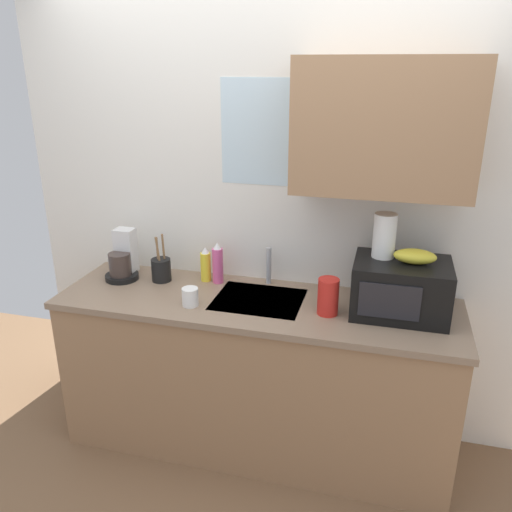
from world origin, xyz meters
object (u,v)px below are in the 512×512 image
microwave (401,288)px  dish_soap_bottle_pink (218,264)px  coffee_maker (123,260)px  paper_towel_roll (384,236)px  mug_white (190,297)px  banana_bunch (415,256)px  cereal_canister (328,297)px  dish_soap_bottle_yellow (206,265)px  utensil_crock (161,269)px

microwave → dish_soap_bottle_pink: 1.00m
microwave → coffee_maker: bearing=177.8°
paper_towel_roll → mug_white: bearing=-165.5°
banana_bunch → cereal_canister: size_ratio=1.08×
microwave → paper_towel_roll: 0.27m
microwave → cereal_canister: bearing=-163.8°
dish_soap_bottle_yellow → microwave: bearing=-7.4°
paper_towel_roll → utensil_crock: size_ratio=0.78×
coffee_maker → cereal_canister: coffee_maker is taller
cereal_canister → mug_white: cereal_canister is taller
microwave → dish_soap_bottle_yellow: size_ratio=2.29×
cereal_canister → utensil_crock: utensil_crock is taller
dish_soap_bottle_yellow → banana_bunch: bearing=-7.0°
microwave → dish_soap_bottle_yellow: bearing=172.6°
dish_soap_bottle_pink → cereal_canister: (0.65, -0.23, -0.02)m
coffee_maker → dish_soap_bottle_yellow: bearing=9.5°
banana_bunch → mug_white: (-1.08, -0.19, -0.26)m
dish_soap_bottle_pink → dish_soap_bottle_yellow: (-0.08, 0.01, -0.02)m
banana_bunch → paper_towel_roll: 0.18m
paper_towel_roll → dish_soap_bottle_yellow: (-0.97, 0.09, -0.29)m
banana_bunch → dish_soap_bottle_yellow: 1.14m
coffee_maker → cereal_canister: (1.20, -0.16, -0.01)m
mug_white → utensil_crock: size_ratio=0.34×
cereal_canister → microwave: bearing=16.2°
banana_bunch → paper_towel_roll: (-0.15, 0.05, 0.08)m
dish_soap_bottle_yellow → cereal_canister: dish_soap_bottle_yellow is taller
dish_soap_bottle_yellow → cereal_canister: 0.76m
paper_towel_roll → mug_white: size_ratio=2.32×
dish_soap_bottle_pink → utensil_crock: 0.33m
banana_bunch → utensil_crock: size_ratio=0.71×
mug_white → microwave: bearing=10.4°
mug_white → paper_towel_roll: bearing=14.5°
mug_white → dish_soap_bottle_pink: bearing=82.9°
microwave → dish_soap_bottle_pink: bearing=172.5°
coffee_maker → utensil_crock: size_ratio=1.00×
microwave → mug_white: size_ratio=4.84×
paper_towel_roll → dish_soap_bottle_pink: (-0.89, 0.08, -0.27)m
banana_bunch → dish_soap_bottle_pink: banana_bunch is taller
dish_soap_bottle_yellow → utensil_crock: (-0.24, -0.07, -0.02)m
cereal_canister → coffee_maker: bearing=172.5°
paper_towel_roll → dish_soap_bottle_pink: bearing=174.9°
banana_bunch → dish_soap_bottle_pink: (-1.04, 0.13, -0.19)m
utensil_crock → cereal_canister: bearing=-9.9°
microwave → cereal_canister: (-0.34, -0.10, -0.04)m
paper_towel_roll → cereal_canister: paper_towel_roll is taller
dish_soap_bottle_yellow → utensil_crock: size_ratio=0.72×
paper_towel_roll → mug_white: (-0.93, -0.24, -0.33)m
dish_soap_bottle_yellow → utensil_crock: 0.25m
banana_bunch → dish_soap_bottle_yellow: banana_bunch is taller
dish_soap_bottle_yellow → mug_white: size_ratio=2.12×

